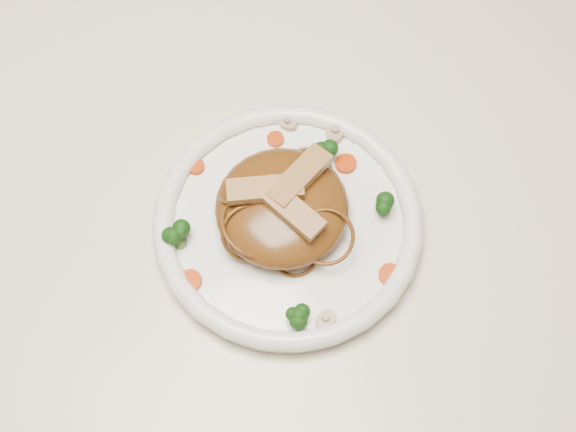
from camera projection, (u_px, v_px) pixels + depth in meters
ground at (224, 397)px, 1.47m from camera, size 4.00×4.00×0.00m
table at (182, 266)px, 0.88m from camera, size 1.20×0.80×0.75m
plate at (288, 225)px, 0.79m from camera, size 0.31×0.31×0.02m
noodle_mound at (282, 207)px, 0.77m from camera, size 0.14×0.14×0.04m
chicken_a at (299, 177)px, 0.75m from camera, size 0.08×0.04×0.01m
chicken_b at (265, 189)px, 0.74m from camera, size 0.07×0.06×0.01m
chicken_c at (290, 208)px, 0.74m from camera, size 0.04×0.07×0.01m
broccoli_0 at (322, 150)px, 0.80m from camera, size 0.03×0.03×0.03m
broccoli_1 at (179, 238)px, 0.76m from camera, size 0.03×0.03×0.03m
broccoli_2 at (298, 317)px, 0.73m from camera, size 0.03×0.03×0.03m
broccoli_3 at (385, 204)px, 0.77m from camera, size 0.03×0.03×0.03m
carrot_0 at (275, 139)px, 0.82m from camera, size 0.02×0.02×0.00m
carrot_1 at (190, 281)px, 0.75m from camera, size 0.03×0.03×0.00m
carrot_2 at (346, 164)px, 0.81m from camera, size 0.03×0.03×0.00m
carrot_3 at (196, 167)px, 0.81m from camera, size 0.02×0.02×0.00m
carrot_4 at (390, 275)px, 0.76m from camera, size 0.02×0.02×0.00m
mushroom_0 at (325, 319)px, 0.74m from camera, size 0.02×0.02×0.01m
mushroom_1 at (335, 132)px, 0.82m from camera, size 0.04×0.04×0.01m
mushroom_2 at (173, 232)px, 0.77m from camera, size 0.03×0.03×0.01m
mushroom_3 at (287, 123)px, 0.83m from camera, size 0.03×0.03×0.01m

